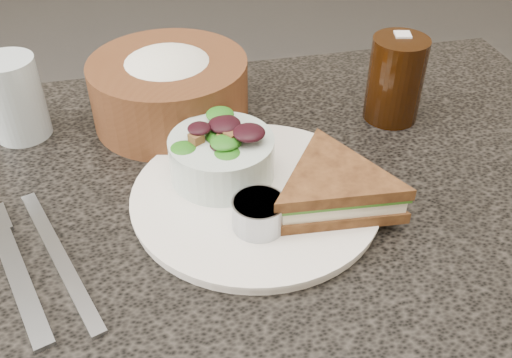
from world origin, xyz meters
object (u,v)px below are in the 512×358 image
object	(u,v)px
dressing_ramekin	(259,214)
bread_basket	(169,80)
dinner_plate	(256,197)
cola_glass	(396,75)
salad_bowl	(222,151)
water_glass	(15,98)
sandwich	(334,188)

from	to	relation	value
dressing_ramekin	bread_basket	xyz separation A→B (m)	(-0.06, 0.24, 0.03)
dinner_plate	cola_glass	distance (m)	0.25
cola_glass	dressing_ramekin	bearing A→B (deg)	-140.36
salad_bowl	water_glass	distance (m)	0.27
salad_bowl	bread_basket	world-z (taller)	bread_basket
dressing_ramekin	bread_basket	world-z (taller)	bread_basket
sandwich	water_glass	size ratio (longest dim) A/B	1.57
salad_bowl	water_glass	bearing A→B (deg)	145.93
bread_basket	cola_glass	size ratio (longest dim) A/B	1.63
dinner_plate	sandwich	world-z (taller)	sandwich
dinner_plate	dressing_ramekin	distance (m)	0.06
dressing_ramekin	bread_basket	distance (m)	0.25
sandwich	cola_glass	size ratio (longest dim) A/B	1.32
dinner_plate	bread_basket	distance (m)	0.21
dinner_plate	water_glass	distance (m)	0.32
sandwich	cola_glass	xyz separation A→B (m)	(0.14, 0.17, 0.03)
water_glass	dinner_plate	bearing A→B (deg)	-36.78
salad_bowl	dressing_ramekin	world-z (taller)	salad_bowl
salad_bowl	bread_basket	xyz separation A→B (m)	(-0.04, 0.15, 0.01)
dressing_ramekin	bread_basket	bearing A→B (deg)	104.59
dinner_plate	dressing_ramekin	world-z (taller)	dressing_ramekin
water_glass	dressing_ramekin	bearing A→B (deg)	-44.44
salad_bowl	water_glass	size ratio (longest dim) A/B	1.12
salad_bowl	dressing_ramekin	distance (m)	0.09
cola_glass	water_glass	world-z (taller)	cola_glass
dinner_plate	dressing_ramekin	size ratio (longest dim) A/B	4.94
bread_basket	water_glass	world-z (taller)	bread_basket
salad_bowl	cola_glass	distance (m)	0.26
sandwich	dressing_ramekin	distance (m)	0.08
dressing_ramekin	cola_glass	world-z (taller)	cola_glass
bread_basket	sandwich	bearing A→B (deg)	-57.07
salad_bowl	bread_basket	distance (m)	0.15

